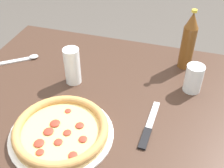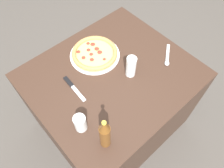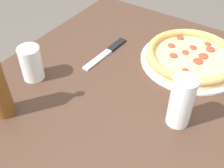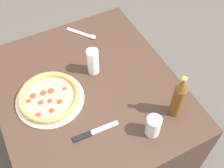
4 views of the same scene
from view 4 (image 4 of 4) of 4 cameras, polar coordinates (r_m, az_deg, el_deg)
The scene contains 8 objects.
ground_plane at distance 2.09m, azimuth -3.56°, elevation -13.12°, with size 8.00×8.00×0.00m, color #4C4742.
table at distance 1.76m, azimuth -4.16°, elevation -8.08°, with size 1.03×0.91×0.74m.
pizza_salami at distance 1.42m, azimuth -12.58°, elevation -2.61°, with size 0.34×0.34×0.04m.
glass_cola at distance 1.47m, azimuth -3.88°, elevation 4.41°, with size 0.06×0.06×0.15m.
glass_water at distance 1.28m, azimuth 8.35°, elevation -8.58°, with size 0.07×0.07×0.11m.
beer_bottle at distance 1.30m, azimuth 13.42°, elevation -2.64°, with size 0.06×0.06×0.26m.
knife at distance 1.31m, azimuth -3.75°, elevation -9.72°, with size 0.03×0.22×0.01m.
spoon at distance 1.72m, azimuth -5.36°, elevation 9.94°, with size 0.17×0.14×0.01m.
Camera 4 is at (-0.83, 0.28, 1.89)m, focal length 45.00 mm.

